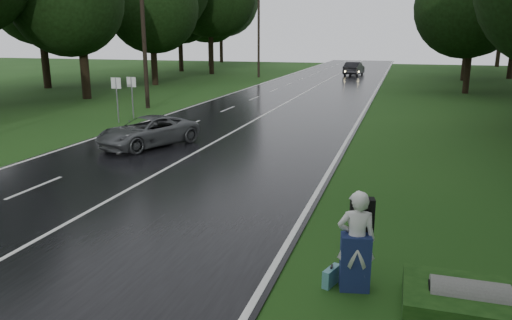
# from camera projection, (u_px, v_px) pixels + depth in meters

# --- Properties ---
(ground) EXTENTS (160.00, 160.00, 0.00)m
(ground) POSITION_uv_depth(u_px,v_px,m) (74.00, 221.00, 12.82)
(ground) COLOR #1D4213
(ground) RESTS_ON ground
(road) EXTENTS (12.00, 140.00, 0.04)m
(road) POSITION_uv_depth(u_px,v_px,m) (271.00, 111.00, 31.34)
(road) COLOR black
(road) RESTS_ON ground
(lane_center) EXTENTS (0.12, 140.00, 0.01)m
(lane_center) POSITION_uv_depth(u_px,v_px,m) (271.00, 111.00, 31.33)
(lane_center) COLOR silver
(lane_center) RESTS_ON road
(grey_car) EXTENTS (3.86, 5.14, 1.30)m
(grey_car) POSITION_uv_depth(u_px,v_px,m) (148.00, 131.00, 21.28)
(grey_car) COLOR #484C4D
(grey_car) RESTS_ON road
(far_car) EXTENTS (2.28, 5.11, 1.63)m
(far_car) POSITION_uv_depth(u_px,v_px,m) (354.00, 69.00, 59.74)
(far_car) COLOR black
(far_car) RESTS_ON road
(hitchhiker) EXTENTS (0.82, 0.76, 2.01)m
(hitchhiker) POSITION_uv_depth(u_px,v_px,m) (356.00, 244.00, 9.17)
(hitchhiker) COLOR silver
(hitchhiker) RESTS_ON ground
(suitcase) EXTENTS (0.31, 0.53, 0.36)m
(suitcase) POSITION_uv_depth(u_px,v_px,m) (331.00, 276.00, 9.50)
(suitcase) COLOR teal
(suitcase) RESTS_ON ground
(culvert) EXTENTS (1.30, 0.65, 0.65)m
(culvert) POSITION_uv_depth(u_px,v_px,m) (466.00, 314.00, 8.52)
(culvert) COLOR slate
(culvert) RESTS_ON ground
(utility_pole_mid) EXTENTS (1.80, 0.28, 9.09)m
(utility_pole_mid) POSITION_uv_depth(u_px,v_px,m) (148.00, 108.00, 32.91)
(utility_pole_mid) COLOR black
(utility_pole_mid) RESTS_ON ground
(utility_pole_far) EXTENTS (1.80, 0.28, 10.96)m
(utility_pole_far) POSITION_uv_depth(u_px,v_px,m) (259.00, 77.00, 57.40)
(utility_pole_far) COLOR black
(utility_pole_far) RESTS_ON ground
(road_sign_a) EXTENTS (0.61, 0.10, 2.54)m
(road_sign_a) POSITION_uv_depth(u_px,v_px,m) (119.00, 123.00, 27.34)
(road_sign_a) COLOR white
(road_sign_a) RESTS_ON ground
(road_sign_b) EXTENTS (0.59, 0.10, 2.45)m
(road_sign_b) POSITION_uv_depth(u_px,v_px,m) (134.00, 118.00, 28.82)
(road_sign_b) COLOR white
(road_sign_b) RESTS_ON ground
(tree_left_d) EXTENTS (8.14, 8.14, 12.72)m
(tree_left_d) POSITION_uv_depth(u_px,v_px,m) (87.00, 99.00, 37.82)
(tree_left_d) COLOR black
(tree_left_d) RESTS_ON ground
(tree_left_e) EXTENTS (8.01, 8.01, 12.51)m
(tree_left_e) POSITION_uv_depth(u_px,v_px,m) (155.00, 85.00, 48.46)
(tree_left_e) COLOR black
(tree_left_e) RESTS_ON ground
(tree_left_f) EXTENTS (11.17, 11.17, 17.45)m
(tree_left_f) POSITION_uv_depth(u_px,v_px,m) (212.00, 74.00, 62.51)
(tree_left_f) COLOR black
(tree_left_f) RESTS_ON ground
(tree_right_e) EXTENTS (7.66, 7.66, 11.97)m
(tree_right_e) POSITION_uv_depth(u_px,v_px,m) (465.00, 93.00, 41.37)
(tree_right_e) COLOR black
(tree_right_e) RESTS_ON ground
(tree_right_f) EXTENTS (10.32, 10.32, 16.12)m
(tree_right_f) POSITION_uv_depth(u_px,v_px,m) (463.00, 80.00, 53.26)
(tree_right_f) COLOR black
(tree_right_f) RESTS_ON ground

